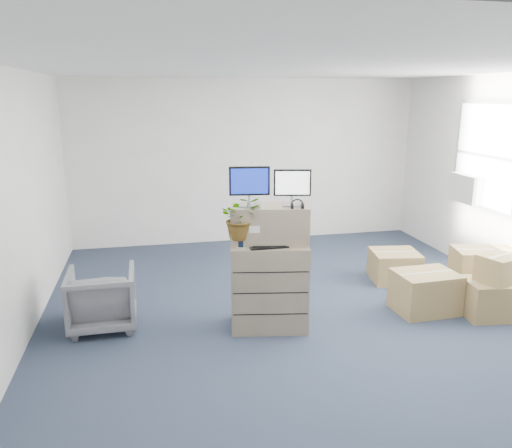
# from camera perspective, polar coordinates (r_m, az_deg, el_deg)

# --- Properties ---
(ground) EXTENTS (7.00, 7.00, 0.00)m
(ground) POSITION_cam_1_polar(r_m,az_deg,el_deg) (5.81, 5.86, -11.26)
(ground) COLOR #242A41
(ground) RESTS_ON ground
(wall_back) EXTENTS (6.00, 0.02, 2.80)m
(wall_back) POSITION_cam_1_polar(r_m,az_deg,el_deg) (8.71, -1.03, 7.14)
(wall_back) COLOR silver
(wall_back) RESTS_ON ground
(ac_unit) EXTENTS (0.24, 0.60, 0.40)m
(ac_unit) POSITION_cam_1_polar(r_m,az_deg,el_deg) (7.92, 23.03, 3.78)
(ac_unit) COLOR silver
(ac_unit) RESTS_ON wall_right
(filing_cabinet_lower) EXTENTS (0.90, 0.64, 0.97)m
(filing_cabinet_lower) POSITION_cam_1_polar(r_m,az_deg,el_deg) (5.53, 1.51, -7.08)
(filing_cabinet_lower) COLOR #86775C
(filing_cabinet_lower) RESTS_ON ground
(filing_cabinet_upper) EXTENTS (0.89, 0.55, 0.41)m
(filing_cabinet_upper) POSITION_cam_1_polar(r_m,az_deg,el_deg) (5.36, 1.52, -0.03)
(filing_cabinet_upper) COLOR #86775C
(filing_cabinet_upper) RESTS_ON filing_cabinet_lower
(monitor_left) EXTENTS (0.43, 0.19, 0.42)m
(monitor_left) POSITION_cam_1_polar(r_m,az_deg,el_deg) (5.23, -0.75, 4.59)
(monitor_left) COLOR #99999E
(monitor_left) RESTS_ON filing_cabinet_upper
(monitor_right) EXTENTS (0.39, 0.19, 0.39)m
(monitor_right) POSITION_cam_1_polar(r_m,az_deg,el_deg) (5.26, 4.18, 4.40)
(monitor_right) COLOR #99999E
(monitor_right) RESTS_ON filing_cabinet_upper
(headphones) EXTENTS (0.13, 0.04, 0.13)m
(headphones) POSITION_cam_1_polar(r_m,az_deg,el_deg) (5.18, 4.73, 2.18)
(headphones) COLOR black
(headphones) RESTS_ON filing_cabinet_upper
(keyboard) EXTENTS (0.41, 0.18, 0.02)m
(keyboard) POSITION_cam_1_polar(r_m,az_deg,el_deg) (5.26, 1.43, -2.55)
(keyboard) COLOR black
(keyboard) RESTS_ON filing_cabinet_lower
(mouse) EXTENTS (0.08, 0.05, 0.03)m
(mouse) POSITION_cam_1_polar(r_m,az_deg,el_deg) (5.33, 4.70, -2.32)
(mouse) COLOR silver
(mouse) RESTS_ON filing_cabinet_lower
(water_bottle) EXTENTS (0.07, 0.07, 0.26)m
(water_bottle) POSITION_cam_1_polar(r_m,az_deg,el_deg) (5.37, 2.50, -0.84)
(water_bottle) COLOR gray
(water_bottle) RESTS_ON filing_cabinet_lower
(phone_dock) EXTENTS (0.06, 0.05, 0.12)m
(phone_dock) POSITION_cam_1_polar(r_m,az_deg,el_deg) (5.36, 0.72, -1.88)
(phone_dock) COLOR silver
(phone_dock) RESTS_ON filing_cabinet_lower
(external_drive) EXTENTS (0.23, 0.20, 0.06)m
(external_drive) POSITION_cam_1_polar(r_m,az_deg,el_deg) (5.53, 4.77, -1.52)
(external_drive) COLOR black
(external_drive) RESTS_ON filing_cabinet_lower
(tissue_box) EXTENTS (0.26, 0.16, 0.09)m
(tissue_box) POSITION_cam_1_polar(r_m,az_deg,el_deg) (5.43, 4.60, -1.02)
(tissue_box) COLOR #3F7ED7
(tissue_box) RESTS_ON external_drive
(potted_plant) EXTENTS (0.43, 0.48, 0.45)m
(potted_plant) POSITION_cam_1_polar(r_m,az_deg,el_deg) (5.22, -1.78, 0.10)
(potted_plant) COLOR #9BB995
(potted_plant) RESTS_ON filing_cabinet_lower
(office_chair) EXTENTS (0.73, 0.68, 0.74)m
(office_chair) POSITION_cam_1_polar(r_m,az_deg,el_deg) (5.82, -17.21, -7.85)
(office_chair) COLOR #5D5D62
(office_chair) RESTS_ON ground
(cardboard_boxes) EXTENTS (1.92, 1.93, 0.75)m
(cardboard_boxes) POSITION_cam_1_polar(r_m,az_deg,el_deg) (6.81, 21.42, -5.85)
(cardboard_boxes) COLOR olive
(cardboard_boxes) RESTS_ON ground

